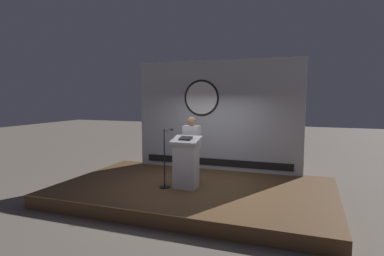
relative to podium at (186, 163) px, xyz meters
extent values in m
plane|color=#6B6056|center=(0.12, 0.25, -0.89)|extent=(40.00, 40.00, 0.00)
cube|color=brown|center=(0.12, 0.25, -0.74)|extent=(6.40, 4.00, 0.30)
cube|color=#B2B7C1|center=(0.12, 2.10, 0.98)|extent=(4.84, 0.10, 3.15)
cylinder|color=black|center=(-0.32, 2.05, 1.49)|extent=(1.05, 0.02, 1.05)
cylinder|color=white|center=(-0.32, 2.04, 1.49)|extent=(0.94, 0.02, 0.94)
cube|color=black|center=(0.12, 2.05, -0.37)|extent=(4.35, 0.02, 0.20)
cube|color=silver|center=(0.00, 0.00, -0.04)|extent=(0.52, 0.40, 1.10)
cube|color=silver|center=(0.00, 0.00, 0.54)|extent=(0.64, 0.50, 0.16)
cube|color=black|center=(0.00, -0.02, 0.58)|extent=(0.28, 0.20, 0.07)
cylinder|color=black|center=(-0.04, 0.48, -0.17)|extent=(0.26, 0.26, 0.84)
cube|color=white|center=(-0.04, 0.48, 0.54)|extent=(0.40, 0.24, 0.58)
sphere|color=#997051|center=(-0.04, 0.48, 0.93)|extent=(0.22, 0.22, 0.22)
cylinder|color=black|center=(-0.48, -0.15, -0.58)|extent=(0.24, 0.24, 0.02)
cylinder|color=black|center=(-0.48, -0.15, 0.10)|extent=(0.03, 0.03, 1.38)
cylinder|color=black|center=(-0.48, 0.07, 0.73)|extent=(0.02, 0.45, 0.02)
sphere|color=#262626|center=(-0.48, 0.30, 0.73)|extent=(0.07, 0.07, 0.07)
camera|label=1|loc=(2.69, -6.84, 1.54)|focal=30.17mm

